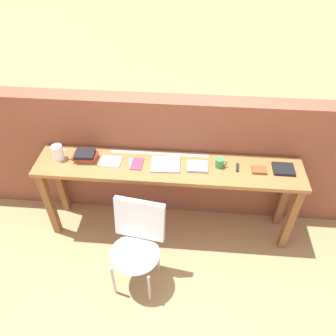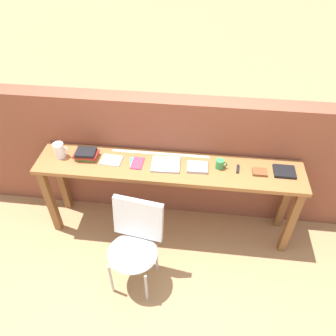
{
  "view_description": "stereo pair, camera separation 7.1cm",
  "coord_description": "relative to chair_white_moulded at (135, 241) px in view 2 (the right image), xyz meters",
  "views": [
    {
      "loc": [
        0.19,
        -1.97,
        2.88
      ],
      "look_at": [
        0.0,
        0.25,
        0.9
      ],
      "focal_mm": 35.0,
      "sensor_mm": 36.0,
      "label": 1
    },
    {
      "loc": [
        0.26,
        -1.96,
        2.88
      ],
      "look_at": [
        0.0,
        0.25,
        0.9
      ],
      "focal_mm": 35.0,
      "sensor_mm": 36.0,
      "label": 2
    }
  ],
  "objects": [
    {
      "name": "multitool_folded",
      "position": [
        0.86,
        0.64,
        0.36
      ],
      "size": [
        0.03,
        0.11,
        0.02
      ],
      "primitive_type": "cube",
      "rotation": [
        0.0,
        0.0,
        -0.1
      ],
      "color": "black",
      "rests_on": "sideboard"
    },
    {
      "name": "ground_plane",
      "position": [
        0.23,
        0.32,
        -0.53
      ],
      "size": [
        40.0,
        40.0,
        0.0
      ],
      "primitive_type": "plane",
      "color": "tan"
    },
    {
      "name": "ruler_metal_back_edge",
      "position": [
        0.12,
        0.79,
        0.35
      ],
      "size": [
        0.94,
        0.03,
        0.0
      ],
      "primitive_type": "cube",
      "color": "silver",
      "rests_on": "sideboard"
    },
    {
      "name": "book_grey_hardcover",
      "position": [
        0.49,
        0.62,
        0.37
      ],
      "size": [
        0.19,
        0.16,
        0.03
      ],
      "primitive_type": "cube",
      "rotation": [
        0.0,
        0.0,
        0.03
      ],
      "color": "#9E9EA3",
      "rests_on": "sideboard"
    },
    {
      "name": "brick_wall_back",
      "position": [
        0.23,
        0.96,
        0.17
      ],
      "size": [
        6.0,
        0.2,
        1.39
      ],
      "primitive_type": "cube",
      "color": "brown",
      "rests_on": "ground"
    },
    {
      "name": "chair_white_moulded",
      "position": [
        0.0,
        0.0,
        0.0
      ],
      "size": [
        0.5,
        0.51,
        0.89
      ],
      "color": "silver",
      "rests_on": "ground"
    },
    {
      "name": "pitcher_white",
      "position": [
        -0.81,
        0.63,
        0.43
      ],
      "size": [
        0.14,
        0.1,
        0.18
      ],
      "color": "white",
      "rests_on": "sideboard"
    },
    {
      "name": "book_open_centre",
      "position": [
        0.2,
        0.62,
        0.36
      ],
      "size": [
        0.27,
        0.23,
        0.02
      ],
      "primitive_type": "cube",
      "rotation": [
        0.0,
        0.0,
        0.04
      ],
      "color": "#9E9EA3",
      "rests_on": "sideboard"
    },
    {
      "name": "mug",
      "position": [
        0.69,
        0.65,
        0.4
      ],
      "size": [
        0.11,
        0.08,
        0.09
      ],
      "color": "#338C4C",
      "rests_on": "sideboard"
    },
    {
      "name": "book_repair_rightmost",
      "position": [
        1.28,
        0.65,
        0.37
      ],
      "size": [
        0.19,
        0.17,
        0.03
      ],
      "primitive_type": "cube",
      "rotation": [
        0.0,
        0.0,
        -0.01
      ],
      "color": "black",
      "rests_on": "sideboard"
    },
    {
      "name": "sideboard",
      "position": [
        0.23,
        0.62,
        0.21
      ],
      "size": [
        2.5,
        0.44,
        0.88
      ],
      "color": "#996033",
      "rests_on": "ground"
    },
    {
      "name": "book_stack_leftmost",
      "position": [
        -0.57,
        0.65,
        0.4
      ],
      "size": [
        0.22,
        0.17,
        0.09
      ],
      "color": "olive",
      "rests_on": "sideboard"
    },
    {
      "name": "leather_journal_brown",
      "position": [
        1.05,
        0.62,
        0.37
      ],
      "size": [
        0.13,
        0.1,
        0.02
      ],
      "primitive_type": "cube",
      "rotation": [
        0.0,
        0.0,
        -0.0
      ],
      "color": "brown",
      "rests_on": "sideboard"
    },
    {
      "name": "magazine_cycling",
      "position": [
        -0.32,
        0.63,
        0.36
      ],
      "size": [
        0.2,
        0.16,
        0.01
      ],
      "primitive_type": "cube",
      "rotation": [
        0.0,
        0.0,
        -0.07
      ],
      "color": "white",
      "rests_on": "sideboard"
    },
    {
      "name": "pamphlet_pile_colourful",
      "position": [
        -0.07,
        0.62,
        0.36
      ],
      "size": [
        0.14,
        0.18,
        0.01
      ],
      "color": "purple",
      "rests_on": "sideboard"
    }
  ]
}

